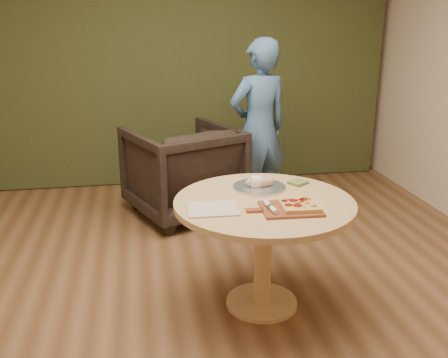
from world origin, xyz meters
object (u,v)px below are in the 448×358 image
object	(u,v)px
bread_roll	(258,182)
flatbread_pizza	(299,205)
cutlery_roll	(271,207)
serving_tray	(259,187)
armchair	(183,166)
person_standing	(259,128)
pedestal_table	(264,221)
pizza_paddle	(289,209)

from	to	relation	value
bread_roll	flatbread_pizza	bearing A→B (deg)	-69.88
cutlery_roll	bread_roll	world-z (taller)	bread_roll
flatbread_pizza	bread_roll	bearing A→B (deg)	110.12
serving_tray	bread_roll	distance (m)	0.04
cutlery_roll	armchair	distance (m)	1.98
cutlery_roll	person_standing	xyz separation A→B (m)	(0.38, 1.86, 0.06)
flatbread_pizza	bread_roll	xyz separation A→B (m)	(-0.15, 0.42, 0.02)
flatbread_pizza	serving_tray	xyz separation A→B (m)	(-0.14, 0.42, -0.02)
pedestal_table	person_standing	bearing A→B (deg)	77.60
pedestal_table	flatbread_pizza	world-z (taller)	flatbread_pizza
pizza_paddle	cutlery_roll	distance (m)	0.12
armchair	serving_tray	bearing A→B (deg)	81.35
bread_roll	person_standing	xyz separation A→B (m)	(0.35, 1.44, 0.05)
pizza_paddle	serving_tray	size ratio (longest dim) A/B	1.27
cutlery_roll	armchair	bearing A→B (deg)	94.36
pedestal_table	armchair	distance (m)	1.78
flatbread_pizza	person_standing	xyz separation A→B (m)	(0.20, 1.85, 0.06)
pedestal_table	serving_tray	xyz separation A→B (m)	(0.02, 0.23, 0.15)
pizza_paddle	person_standing	size ratio (longest dim) A/B	0.27
flatbread_pizza	cutlery_roll	xyz separation A→B (m)	(-0.18, -0.01, 0.00)
flatbread_pizza	serving_tray	bearing A→B (deg)	109.04
cutlery_roll	flatbread_pizza	bearing A→B (deg)	-2.84
armchair	person_standing	distance (m)	0.81
pizza_paddle	flatbread_pizza	distance (m)	0.07
cutlery_roll	armchair	world-z (taller)	armchair
flatbread_pizza	serving_tray	size ratio (longest dim) A/B	0.65
flatbread_pizza	serving_tray	distance (m)	0.44
pizza_paddle	cutlery_roll	world-z (taller)	cutlery_roll
person_standing	serving_tray	bearing A→B (deg)	59.18
cutlery_roll	person_standing	bearing A→B (deg)	72.67
bread_roll	pizza_paddle	bearing A→B (deg)	-78.26
pedestal_table	cutlery_roll	world-z (taller)	cutlery_roll
cutlery_roll	serving_tray	size ratio (longest dim) A/B	0.56
cutlery_roll	serving_tray	xyz separation A→B (m)	(0.04, 0.43, -0.02)
flatbread_pizza	armchair	distance (m)	2.01
cutlery_roll	armchair	xyz separation A→B (m)	(-0.35, 1.93, -0.30)
pedestal_table	cutlery_roll	bearing A→B (deg)	-93.28
bread_roll	person_standing	bearing A→B (deg)	76.25
pedestal_table	person_standing	world-z (taller)	person_standing
cutlery_roll	serving_tray	bearing A→B (deg)	79.38
pedestal_table	person_standing	xyz separation A→B (m)	(0.37, 1.67, 0.23)
serving_tray	bread_roll	size ratio (longest dim) A/B	1.84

